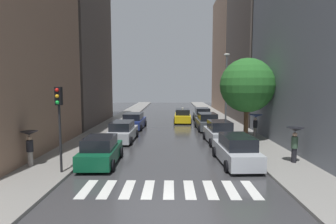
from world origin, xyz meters
TOP-DOWN VIEW (x-y plane):
  - ground_plane at (0.00, 24.00)m, footprint 28.00×72.00m
  - sidewalk_left at (-6.50, 24.00)m, footprint 3.00×72.00m
  - sidewalk_right at (6.50, 24.00)m, footprint 3.00×72.00m
  - crosswalk_stripes at (-0.00, 2.32)m, footprint 7.65×2.20m
  - building_left_mid at (-11.00, 22.22)m, footprint 6.00×12.59m
  - building_right_mid at (11.00, 25.20)m, footprint 6.00×12.37m
  - building_right_far at (11.00, 38.26)m, footprint 6.00×13.07m
  - parked_car_left_nearest at (-3.94, 6.09)m, footprint 2.12×4.30m
  - parked_car_left_second at (-3.83, 12.63)m, footprint 2.12×4.75m
  - parked_car_left_third at (-3.79, 18.96)m, footprint 2.34×4.78m
  - parked_car_right_nearest at (3.83, 6.24)m, footprint 2.18×4.82m
  - parked_car_right_second at (3.83, 11.95)m, footprint 2.16×4.34m
  - parked_car_right_third at (3.70, 18.27)m, footprint 2.23×4.65m
  - parked_car_right_fourth at (3.90, 24.53)m, footprint 2.08×4.73m
  - taxi_midroad at (1.46, 23.76)m, footprint 2.18×4.75m
  - pedestrian_foreground at (-7.58, 5.27)m, footprint 0.90×0.90m
  - pedestrian_near_tree at (7.08, 6.09)m, footprint 0.97×0.97m
  - pedestrian_by_kerb at (7.22, 13.87)m, footprint 1.18×1.18m
  - street_tree_right at (6.14, 12.79)m, footprint 4.32×4.32m
  - traffic_light_left_corner at (-5.45, 4.17)m, footprint 0.30×0.42m
  - lamp_post_right at (5.55, 18.16)m, footprint 0.60×0.28m

SIDE VIEW (x-z plane):
  - ground_plane at x=0.00m, z-range -0.04..0.00m
  - crosswalk_stripes at x=0.00m, z-range 0.00..0.01m
  - sidewalk_left at x=-6.50m, z-range 0.00..0.15m
  - sidewalk_right at x=6.50m, z-range 0.00..0.15m
  - parked_car_left_nearest at x=-3.94m, z-range -0.05..1.58m
  - parked_car_left_second at x=-3.83m, z-range -0.05..1.58m
  - parked_car_left_third at x=-3.79m, z-range -0.05..1.57m
  - taxi_midroad at x=1.46m, z-range -0.14..1.67m
  - parked_car_right_nearest at x=3.83m, z-range -0.06..1.64m
  - parked_car_right_fourth at x=3.90m, z-range -0.06..1.65m
  - parked_car_right_third at x=3.70m, z-range -0.06..1.66m
  - parked_car_right_second at x=3.83m, z-range -0.06..1.69m
  - pedestrian_foreground at x=-7.58m, z-range 0.54..2.44m
  - pedestrian_near_tree at x=7.08m, z-range 0.59..2.59m
  - pedestrian_by_kerb at x=7.22m, z-range 0.66..2.55m
  - traffic_light_left_corner at x=-5.45m, z-range 1.14..5.44m
  - lamp_post_right at x=5.55m, z-range 0.69..8.13m
  - street_tree_right at x=6.14m, z-range 1.23..7.74m
  - building_right_far at x=11.00m, z-range 0.00..19.45m
  - building_left_mid at x=-11.00m, z-range 0.00..23.87m
  - building_right_mid at x=11.00m, z-range 0.00..25.37m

